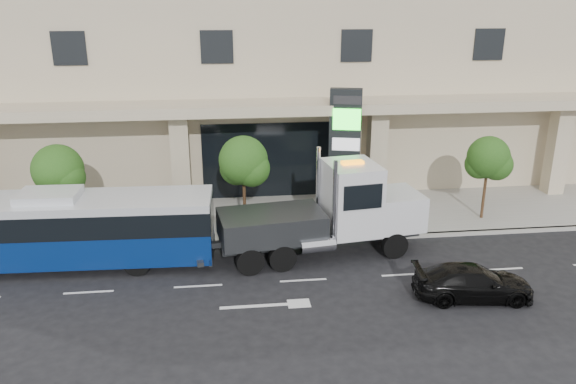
% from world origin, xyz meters
% --- Properties ---
extents(ground, '(120.00, 120.00, 0.00)m').
position_xyz_m(ground, '(0.00, 0.00, 0.00)').
color(ground, black).
rests_on(ground, ground).
extents(sidewalk, '(120.00, 6.00, 0.15)m').
position_xyz_m(sidewalk, '(0.00, 5.00, 0.07)').
color(sidewalk, gray).
rests_on(sidewalk, ground).
extents(curb, '(120.00, 0.30, 0.15)m').
position_xyz_m(curb, '(0.00, 2.00, 0.07)').
color(curb, gray).
rests_on(curb, ground).
extents(convention_center, '(60.00, 17.60, 20.00)m').
position_xyz_m(convention_center, '(-0.00, 15.42, 9.97)').
color(convention_center, '#C5B393').
rests_on(convention_center, ground).
extents(tree_left, '(2.27, 2.20, 4.22)m').
position_xyz_m(tree_left, '(-9.97, 3.59, 3.11)').
color(tree_left, '#422B19').
rests_on(tree_left, sidewalk).
extents(tree_mid, '(2.28, 2.20, 4.38)m').
position_xyz_m(tree_mid, '(-1.97, 3.59, 3.26)').
color(tree_mid, '#422B19').
rests_on(tree_mid, sidewalk).
extents(tree_right, '(2.10, 2.00, 4.04)m').
position_xyz_m(tree_right, '(9.53, 3.59, 3.04)').
color(tree_right, '#422B19').
rests_on(tree_right, sidewalk).
extents(city_bus, '(12.61, 3.07, 3.17)m').
position_xyz_m(city_bus, '(-9.68, 0.92, 1.62)').
color(city_bus, black).
rests_on(city_bus, ground).
extents(tow_truck, '(9.73, 3.46, 4.40)m').
position_xyz_m(tow_truck, '(1.48, 0.77, 1.81)').
color(tow_truck, '#2D3033').
rests_on(tow_truck, ground).
extents(black_sedan, '(4.41, 2.15, 1.23)m').
position_xyz_m(black_sedan, '(5.86, -3.50, 0.62)').
color(black_sedan, black).
rests_on(black_sedan, ground).
extents(signage_pylon, '(1.60, 0.92, 6.09)m').
position_xyz_m(signage_pylon, '(3.01, 5.49, 3.24)').
color(signage_pylon, black).
rests_on(signage_pylon, sidewalk).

